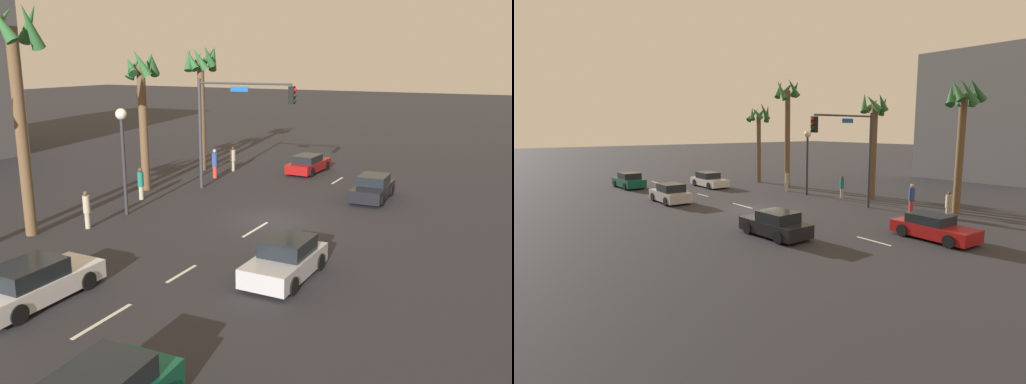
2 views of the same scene
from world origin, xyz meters
The scene contains 22 objects.
ground_plane centered at (0.00, 0.00, 0.00)m, with size 220.00×220.00×0.00m, color #28282D.
lane_stripe_0 centered at (-18.00, 0.00, 0.01)m, with size 1.92×0.14×0.01m, color silver.
lane_stripe_1 centered at (-11.80, 0.00, 0.01)m, with size 2.53×0.14×0.01m, color silver.
lane_stripe_2 centered at (-7.67, 0.00, 0.01)m, with size 1.85×0.14×0.01m, color silver.
lane_stripe_3 centered at (-1.73, 0.00, 0.01)m, with size 2.48×0.14×0.01m, color silver.
lane_stripe_4 centered at (9.97, 0.00, 0.01)m, with size 2.09×0.14×0.01m, color silver.
car_0 centered at (6.30, -3.28, 0.62)m, with size 4.08×1.95×1.34m.
car_1 centered at (-11.76, 2.88, 0.63)m, with size 4.56×1.88×1.38m.
car_2 centered at (-6.20, -3.51, 0.66)m, with size 4.01×1.93×1.43m.
car_3 centered at (11.55, 2.68, 0.59)m, with size 4.23×1.94×1.25m.
car_4 centered at (-15.71, -3.44, 0.66)m, with size 4.26×2.00×1.44m.
traffic_signal centered at (4.33, 4.71, 4.50)m, with size 0.66×6.11×6.58m.
streetlamp centered at (-2.45, 6.97, 3.81)m, with size 0.56×0.56×5.35m.
pedestrian_0 centered at (0.31, 8.24, 0.95)m, with size 0.49×0.49×1.80m.
pedestrian_1 centered at (-5.09, 7.04, 0.95)m, with size 0.39×0.39×1.79m.
pedestrian_2 centered at (9.61, 7.61, 0.89)m, with size 0.46×0.46×1.72m.
pedestrian_3 centered at (7.09, 7.54, 1.01)m, with size 0.48×0.48×1.92m.
palm_tree_0 centered at (9.01, 9.66, 6.38)m, with size 2.53×2.57×8.65m.
palm_tree_1 centered at (-11.51, 8.68, 5.90)m, with size 2.42×2.51×8.12m.
palm_tree_2 centered at (-6.94, 8.55, 6.94)m, with size 2.54×2.52×10.01m.
palm_tree_3 centered at (2.32, 9.43, 5.70)m, with size 2.32×2.36×8.29m.
building_0 centered at (1.37, 32.63, 6.81)m, with size 12.73×13.71×13.61m, color slate.
Camera 2 is at (22.22, -15.88, 5.52)m, focal length 28.40 mm.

